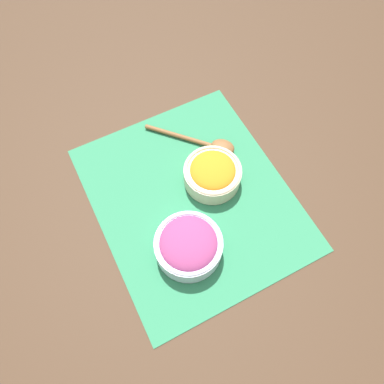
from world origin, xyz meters
name	(u,v)px	position (x,y,z in m)	size (l,w,h in m)	color
ground_plane	(192,198)	(0.00, 0.00, 0.00)	(3.00, 3.00, 0.00)	#422D1E
placemat	(192,198)	(0.00, 0.00, 0.00)	(0.55, 0.46, 0.00)	#2D7A51
onion_bowl	(189,245)	(0.12, -0.07, 0.04)	(0.15, 0.15, 0.07)	silver
carrot_bowl	(212,173)	(-0.02, 0.07, 0.04)	(0.14, 0.14, 0.07)	beige
wooden_spoon	(211,144)	(-0.11, 0.11, 0.02)	(0.20, 0.19, 0.03)	brown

